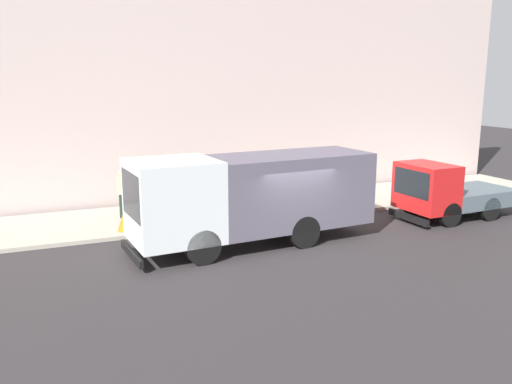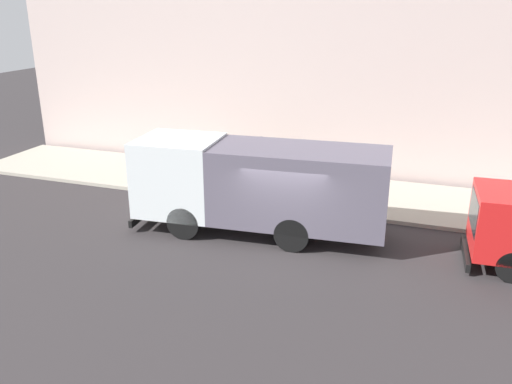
# 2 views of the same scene
# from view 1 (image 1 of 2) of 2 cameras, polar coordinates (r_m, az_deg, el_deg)

# --- Properties ---
(ground) EXTENTS (80.00, 80.00, 0.00)m
(ground) POSITION_cam_1_polar(r_m,az_deg,el_deg) (16.90, 4.40, -6.05)
(ground) COLOR #2F2B2D
(sidewalk) EXTENTS (4.30, 30.00, 0.14)m
(sidewalk) POSITION_cam_1_polar(r_m,az_deg,el_deg) (21.41, -1.85, -1.91)
(sidewalk) COLOR #ACA594
(sidewalk) RESTS_ON ground
(building_facade) EXTENTS (0.50, 30.00, 11.26)m
(building_facade) POSITION_cam_1_polar(r_m,az_deg,el_deg) (23.27, -4.33, 13.01)
(building_facade) COLOR #C4AFA8
(building_facade) RESTS_ON ground
(large_utility_truck) EXTENTS (2.91, 8.12, 2.94)m
(large_utility_truck) POSITION_cam_1_polar(r_m,az_deg,el_deg) (16.78, -0.38, -0.22)
(large_utility_truck) COLOR white
(large_utility_truck) RESTS_ON ground
(small_flatbed_truck) EXTENTS (2.39, 4.81, 2.19)m
(small_flatbed_truck) POSITION_cam_1_polar(r_m,az_deg,el_deg) (21.36, 19.81, -0.05)
(small_flatbed_truck) COLOR red
(small_flatbed_truck) RESTS_ON ground
(pedestrian_walking) EXTENTS (0.40, 0.40, 1.68)m
(pedestrian_walking) POSITION_cam_1_polar(r_m,az_deg,el_deg) (20.89, -13.36, 0.12)
(pedestrian_walking) COLOR #3E3857
(pedestrian_walking) RESTS_ON sidewalk
(pedestrian_standing) EXTENTS (0.51, 0.51, 1.55)m
(pedestrian_standing) POSITION_cam_1_polar(r_m,az_deg,el_deg) (21.59, -8.63, 0.47)
(pedestrian_standing) COLOR #46335A
(pedestrian_standing) RESTS_ON sidewalk
(pedestrian_third) EXTENTS (0.45, 0.45, 1.79)m
(pedestrian_third) POSITION_cam_1_polar(r_m,az_deg,el_deg) (20.30, -14.26, -0.10)
(pedestrian_third) COLOR black
(pedestrian_third) RESTS_ON sidewalk
(traffic_cone_orange) EXTENTS (0.48, 0.48, 0.69)m
(traffic_cone_orange) POSITION_cam_1_polar(r_m,az_deg,el_deg) (18.69, -14.04, -3.06)
(traffic_cone_orange) COLOR orange
(traffic_cone_orange) RESTS_ON sidewalk
(street_sign_post) EXTENTS (0.44, 0.08, 2.37)m
(street_sign_post) POSITION_cam_1_polar(r_m,az_deg,el_deg) (18.95, -5.50, 0.76)
(street_sign_post) COLOR #4C5156
(street_sign_post) RESTS_ON sidewalk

